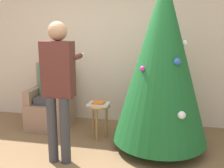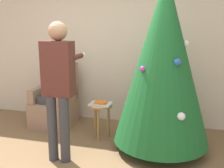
{
  "view_description": "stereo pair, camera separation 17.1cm",
  "coord_description": "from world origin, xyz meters",
  "px_view_note": "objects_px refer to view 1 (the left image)",
  "views": [
    {
      "loc": [
        1.04,
        -2.16,
        1.65
      ],
      "look_at": [
        0.38,
        0.94,
        0.95
      ],
      "focal_mm": 42.0,
      "sensor_mm": 36.0,
      "label": 1
    },
    {
      "loc": [
        1.2,
        -2.12,
        1.65
      ],
      "look_at": [
        0.38,
        0.94,
        0.95
      ],
      "focal_mm": 42.0,
      "sensor_mm": 36.0,
      "label": 2
    }
  ],
  "objects_px": {
    "christmas_tree": "(162,61)",
    "armchair": "(51,105)",
    "side_stool": "(99,112)",
    "person_standing": "(58,81)",
    "person_seated": "(49,86)"
  },
  "relations": [
    {
      "from": "christmas_tree",
      "to": "person_seated",
      "type": "xyz_separation_m",
      "value": [
        -1.8,
        0.45,
        -0.53
      ]
    },
    {
      "from": "christmas_tree",
      "to": "person_standing",
      "type": "height_order",
      "value": "christmas_tree"
    },
    {
      "from": "christmas_tree",
      "to": "armchair",
      "type": "xyz_separation_m",
      "value": [
        -1.8,
        0.48,
        -0.86
      ]
    },
    {
      "from": "christmas_tree",
      "to": "armchair",
      "type": "bearing_deg",
      "value": 165.18
    },
    {
      "from": "armchair",
      "to": "side_stool",
      "type": "xyz_separation_m",
      "value": [
        0.91,
        -0.33,
        0.05
      ]
    },
    {
      "from": "christmas_tree",
      "to": "side_stool",
      "type": "bearing_deg",
      "value": 170.88
    },
    {
      "from": "side_stool",
      "to": "person_seated",
      "type": "bearing_deg",
      "value": 161.63
    },
    {
      "from": "armchair",
      "to": "side_stool",
      "type": "height_order",
      "value": "armchair"
    },
    {
      "from": "armchair",
      "to": "person_standing",
      "type": "height_order",
      "value": "person_standing"
    },
    {
      "from": "person_standing",
      "to": "christmas_tree",
      "type": "bearing_deg",
      "value": 26.58
    },
    {
      "from": "christmas_tree",
      "to": "person_seated",
      "type": "height_order",
      "value": "christmas_tree"
    },
    {
      "from": "christmas_tree",
      "to": "armchair",
      "type": "distance_m",
      "value": 2.05
    },
    {
      "from": "person_standing",
      "to": "person_seated",
      "type": "bearing_deg",
      "value": 120.84
    },
    {
      "from": "person_seated",
      "to": "side_stool",
      "type": "height_order",
      "value": "person_seated"
    },
    {
      "from": "armchair",
      "to": "side_stool",
      "type": "relative_size",
      "value": 2.0
    }
  ]
}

